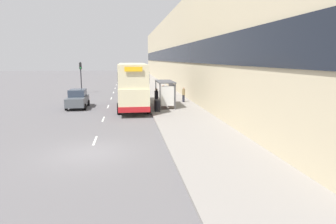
{
  "coord_description": "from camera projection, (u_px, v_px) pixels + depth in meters",
  "views": [
    {
      "loc": [
        1.95,
        -15.04,
        4.74
      ],
      "look_at": [
        6.02,
        14.68,
        -0.6
      ],
      "focal_mm": 32.0,
      "sensor_mm": 36.0,
      "label": 1
    }
  ],
  "objects": [
    {
      "name": "ground_plane",
      "position": [
        90.0,
        153.0,
        15.24
      ],
      "size": [
        220.0,
        220.0,
        0.0
      ],
      "primitive_type": "plane",
      "color": "#5B595B"
    },
    {
      "name": "pavement",
      "position": [
        153.0,
        85.0,
        53.65
      ],
      "size": [
        5.0,
        93.0,
        0.14
      ],
      "color": "gray",
      "rests_on": "ground_plane"
    },
    {
      "name": "terrace_facade",
      "position": [
        175.0,
        52.0,
        53.15
      ],
      "size": [
        3.1,
        93.0,
        12.01
      ],
      "color": "#C6B793",
      "rests_on": "ground_plane"
    },
    {
      "name": "lane_mark_0",
      "position": [
        95.0,
        141.0,
        17.59
      ],
      "size": [
        0.12,
        2.0,
        0.01
      ],
      "color": "silver",
      "rests_on": "ground_plane"
    },
    {
      "name": "lane_mark_1",
      "position": [
        103.0,
        119.0,
        23.86
      ],
      "size": [
        0.12,
        2.0,
        0.01
      ],
      "color": "silver",
      "rests_on": "ground_plane"
    },
    {
      "name": "lane_mark_2",
      "position": [
        108.0,
        107.0,
        30.13
      ],
      "size": [
        0.12,
        2.0,
        0.01
      ],
      "color": "silver",
      "rests_on": "ground_plane"
    },
    {
      "name": "lane_mark_3",
      "position": [
        111.0,
        98.0,
        36.39
      ],
      "size": [
        0.12,
        2.0,
        0.01
      ],
      "color": "silver",
      "rests_on": "ground_plane"
    },
    {
      "name": "lane_mark_4",
      "position": [
        113.0,
        93.0,
        42.66
      ],
      "size": [
        0.12,
        2.0,
        0.01
      ],
      "color": "silver",
      "rests_on": "ground_plane"
    },
    {
      "name": "lane_mark_5",
      "position": [
        115.0,
        88.0,
        48.93
      ],
      "size": [
        0.12,
        2.0,
        0.01
      ],
      "color": "silver",
      "rests_on": "ground_plane"
    },
    {
      "name": "lane_mark_6",
      "position": [
        116.0,
        85.0,
        55.19
      ],
      "size": [
        0.12,
        2.0,
        0.01
      ],
      "color": "silver",
      "rests_on": "ground_plane"
    },
    {
      "name": "lane_mark_7",
      "position": [
        117.0,
        82.0,
        61.46
      ],
      "size": [
        0.12,
        2.0,
        0.01
      ],
      "color": "silver",
      "rests_on": "ground_plane"
    },
    {
      "name": "lane_mark_8",
      "position": [
        118.0,
        80.0,
        67.73
      ],
      "size": [
        0.12,
        2.0,
        0.01
      ],
      "color": "silver",
      "rests_on": "ground_plane"
    },
    {
      "name": "bus_shelter",
      "position": [
        167.0,
        89.0,
        28.84
      ],
      "size": [
        1.6,
        4.2,
        2.48
      ],
      "color": "#4C4C51",
      "rests_on": "ground_plane"
    },
    {
      "name": "double_decker_bus_near",
      "position": [
        133.0,
        85.0,
        28.88
      ],
      "size": [
        2.85,
        10.74,
        4.3
      ],
      "color": "beige",
      "rests_on": "ground_plane"
    },
    {
      "name": "car_0",
      "position": [
        133.0,
        87.0,
        41.7
      ],
      "size": [
        1.93,
        4.57,
        1.8
      ],
      "color": "black",
      "rests_on": "ground_plane"
    },
    {
      "name": "car_1",
      "position": [
        78.0,
        99.0,
        29.22
      ],
      "size": [
        1.92,
        4.22,
        1.8
      ],
      "rotation": [
        0.0,
        0.0,
        3.14
      ],
      "color": "#4C5156",
      "rests_on": "ground_plane"
    },
    {
      "name": "pedestrian_at_shelter",
      "position": [
        184.0,
        94.0,
        32.29
      ],
      "size": [
        0.32,
        0.32,
        1.59
      ],
      "color": "#23232D",
      "rests_on": "ground_plane"
    },
    {
      "name": "pedestrian_1",
      "position": [
        163.0,
        92.0,
        33.57
      ],
      "size": [
        0.34,
        0.34,
        1.73
      ],
      "color": "#23232D",
      "rests_on": "ground_plane"
    },
    {
      "name": "pedestrian_2",
      "position": [
        156.0,
        98.0,
        28.76
      ],
      "size": [
        0.36,
        0.36,
        1.82
      ],
      "color": "#23232D",
      "rests_on": "ground_plane"
    },
    {
      "name": "litter_bin",
      "position": [
        157.0,
        106.0,
        26.46
      ],
      "size": [
        0.55,
        0.55,
        1.05
      ],
      "color": "black",
      "rests_on": "ground_plane"
    },
    {
      "name": "traffic_light_far_kerb",
      "position": [
        81.0,
        72.0,
        41.55
      ],
      "size": [
        0.3,
        0.32,
        4.32
      ],
      "color": "black",
      "rests_on": "ground_plane"
    }
  ]
}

